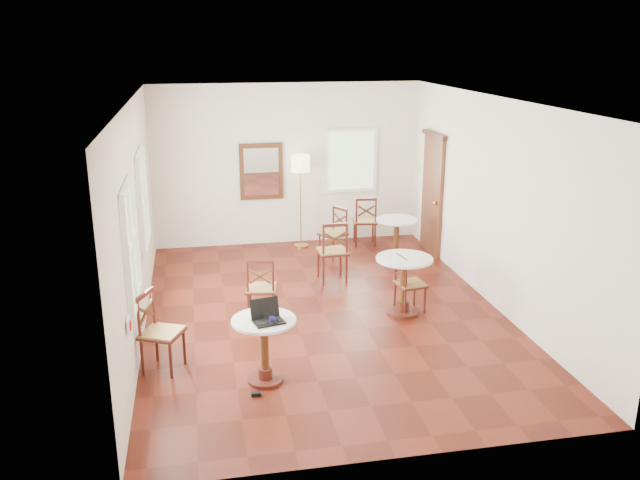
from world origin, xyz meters
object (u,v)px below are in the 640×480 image
Objects in this scene: cafe_table_near at (264,343)px; chair_back_a at (365,221)px; chair_mid_a at (333,251)px; cafe_table_mid at (404,279)px; water_glass at (266,317)px; power_adapter at (256,394)px; laptop at (267,316)px; chair_near_a at (261,288)px; cafe_table_back at (396,235)px; chair_mid_b at (409,284)px; navy_mug at (272,320)px; chair_back_b at (334,233)px; floor_lamp at (300,170)px; mouse at (274,323)px; chair_near_b at (160,332)px.

cafe_table_near is 0.82× the size of chair_back_a.
cafe_table_mid is at bearing 113.24° from chair_mid_a.
cafe_table_mid is 2.68m from water_glass.
cafe_table_near is at bearing 115.32° from water_glass.
laptop is at bearing 56.70° from power_adapter.
chair_near_a is 1.83m from chair_mid_a.
cafe_table_back is 1.98× the size of laptop.
cafe_table_mid is at bearing 24.24° from laptop.
cafe_table_near is at bearing 94.79° from chair_near_a.
laptop is at bearing -125.01° from cafe_table_back.
laptop is (-2.22, -1.69, 0.41)m from chair_mid_b.
laptop reaches higher than cafe_table_near.
chair_back_a is 5.51m from navy_mug.
chair_near_a is at bearing 73.08° from laptop.
chair_back_b is at bearing -105.12° from chair_mid_a.
floor_lamp reaches higher than power_adapter.
cafe_table_near is 8.46× the size of mouse.
laptop reaches higher than cafe_table_mid.
chair_near_b reaches higher than chair_back_b.
chair_back_a is at bearing 106.11° from cafe_table_back.
cafe_table_back is 1.07m from chair_back_a.
chair_back_b is 4.93m from power_adapter.
chair_back_a is at bearing -117.00° from chair_near_a.
chair_mid_b is at bearing 24.16° from laptop.
chair_back_a is at bearing -12.59° from chair_mid_b.
power_adapter is at bearing -114.52° from cafe_table_near.
cafe_table_mid reaches higher than mouse.
chair_back_a is at bearing -5.79° from floor_lamp.
chair_mid_a is at bearing 20.52° from chair_mid_b.
chair_back_b reaches higher than cafe_table_near.
cafe_table_mid is at bearing 39.35° from power_adapter.
cafe_table_near is 1.78m from chair_near_a.
chair_mid_a reaches higher than power_adapter.
chair_mid_a is at bearing -83.80° from floor_lamp.
chair_mid_a is (1.29, 1.30, 0.04)m from chair_near_a.
chair_near_b is 3.60m from chair_mid_b.
chair_back_a is 10.37× the size of mouse.
water_glass reaches higher than mouse.
mouse is (-2.05, -1.74, 0.27)m from cafe_table_mid.
navy_mug is (-2.06, -1.70, 0.29)m from cafe_table_mid.
chair_mid_a is 2.04m from chair_back_a.
cafe_table_near is 7.39× the size of navy_mug.
chair_mid_a is 9.64× the size of navy_mug.
water_glass reaches higher than navy_mug.
cafe_table_near is 0.77× the size of chair_mid_a.
water_glass is (-0.01, 0.00, -0.01)m from laptop.
water_glass is at bearing -91.05° from chair_near_b.
chair_back_b is at bearing 47.96° from chair_back_a.
cafe_table_near is 1.29m from chair_near_b.
chair_mid_a is (2.61, 2.54, 0.02)m from chair_near_b.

